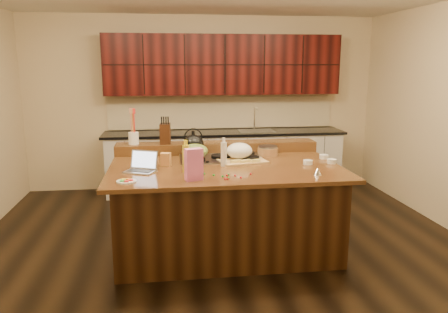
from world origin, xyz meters
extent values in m
cube|color=black|center=(0.00, 0.00, -0.01)|extent=(5.50, 5.00, 0.01)
cube|color=beige|center=(0.00, 2.50, 1.35)|extent=(5.50, 0.01, 2.70)
cube|color=beige|center=(0.00, -2.50, 1.35)|extent=(5.50, 0.01, 2.70)
cube|color=black|center=(0.00, 0.00, 0.44)|extent=(2.22, 1.42, 0.88)
cube|color=black|center=(0.00, 0.00, 0.90)|extent=(2.40, 1.60, 0.04)
cube|color=black|center=(0.00, 0.70, 0.98)|extent=(2.40, 0.30, 0.12)
cube|color=gray|center=(0.00, 0.30, 0.93)|extent=(0.92, 0.52, 0.02)
cylinder|color=black|center=(-0.30, 0.43, 0.95)|extent=(0.22, 0.22, 0.03)
cylinder|color=black|center=(0.30, 0.43, 0.95)|extent=(0.22, 0.22, 0.03)
cylinder|color=black|center=(-0.30, 0.17, 0.95)|extent=(0.22, 0.22, 0.03)
cylinder|color=black|center=(0.30, 0.17, 0.95)|extent=(0.22, 0.22, 0.03)
cylinder|color=black|center=(0.00, 0.30, 0.95)|extent=(0.22, 0.22, 0.03)
cube|color=silver|center=(0.30, 2.17, 0.45)|extent=(3.60, 0.62, 0.90)
cube|color=black|center=(0.30, 2.17, 0.92)|extent=(3.70, 0.66, 0.04)
cube|color=gray|center=(0.80, 2.17, 0.94)|extent=(0.55, 0.42, 0.01)
cylinder|color=gray|center=(0.80, 2.35, 1.12)|extent=(0.02, 0.02, 0.36)
cube|color=black|center=(0.30, 2.32, 1.95)|extent=(3.60, 0.34, 0.90)
cube|color=beige|center=(0.30, 2.48, 1.20)|extent=(3.60, 0.03, 0.50)
ellipsoid|color=black|center=(-0.30, 0.43, 1.07)|extent=(0.26, 0.26, 0.22)
ellipsoid|color=#596F2C|center=(-0.30, 0.17, 1.04)|extent=(0.36, 0.36, 0.16)
cube|color=#B7B7BC|center=(-0.87, -0.20, 0.93)|extent=(0.34, 0.30, 0.01)
cube|color=black|center=(-0.87, -0.20, 0.94)|extent=(0.27, 0.21, 0.00)
cube|color=#B7B7BC|center=(-0.83, -0.11, 1.03)|extent=(0.28, 0.17, 0.18)
cube|color=silver|center=(-0.83, -0.12, 1.03)|extent=(0.25, 0.15, 0.16)
cylinder|color=gold|center=(-0.42, -0.26, 1.06)|extent=(0.08, 0.08, 0.27)
cylinder|color=silver|center=(-0.01, -0.04, 1.04)|extent=(0.07, 0.07, 0.25)
cube|color=tan|center=(0.21, 0.11, 0.93)|extent=(0.55, 0.45, 0.02)
ellipsoid|color=white|center=(0.19, 0.18, 1.03)|extent=(0.29, 0.29, 0.18)
cube|color=#EDD872|center=(0.12, 0.00, 0.96)|extent=(0.11, 0.03, 0.03)
cube|color=#EDD872|center=(0.22, 0.00, 0.96)|extent=(0.11, 0.03, 0.03)
cube|color=#EDD872|center=(0.33, 0.00, 0.96)|extent=(0.11, 0.03, 0.03)
cylinder|color=gray|center=(0.31, 0.09, 0.95)|extent=(0.19, 0.08, 0.01)
cylinder|color=white|center=(0.88, -0.09, 0.94)|extent=(0.12, 0.12, 0.04)
cylinder|color=white|center=(1.15, 0.16, 0.94)|extent=(0.12, 0.12, 0.04)
cylinder|color=white|center=(1.15, -0.08, 0.94)|extent=(0.13, 0.13, 0.04)
cylinder|color=#996B3F|center=(0.57, 0.43, 0.97)|extent=(0.27, 0.27, 0.09)
cone|color=silver|center=(0.83, -0.54, 0.96)|extent=(0.10, 0.10, 0.07)
cube|color=pink|center=(-0.36, -0.57, 1.07)|extent=(0.17, 0.13, 0.29)
cylinder|color=white|center=(-0.97, -0.55, 0.93)|extent=(0.20, 0.20, 0.01)
cube|color=#CC8C48|center=(-0.62, 0.03, 0.99)|extent=(0.12, 0.10, 0.14)
cylinder|color=white|center=(-0.98, 0.70, 1.11)|extent=(0.13, 0.13, 0.14)
cube|color=black|center=(-0.61, 0.70, 1.16)|extent=(0.13, 0.20, 0.24)
ellipsoid|color=red|center=(0.07, -0.57, 0.93)|extent=(0.02, 0.02, 0.02)
ellipsoid|color=#198C26|center=(-0.03, -0.45, 0.93)|extent=(0.02, 0.02, 0.02)
ellipsoid|color=red|center=(0.19, -0.45, 0.93)|extent=(0.02, 0.02, 0.02)
ellipsoid|color=#198C26|center=(-0.25, -0.38, 0.93)|extent=(0.02, 0.02, 0.02)
ellipsoid|color=red|center=(0.03, -0.49, 0.93)|extent=(0.02, 0.02, 0.02)
ellipsoid|color=#198C26|center=(-0.04, -0.57, 0.93)|extent=(0.02, 0.02, 0.02)
ellipsoid|color=red|center=(-0.04, -0.48, 0.93)|extent=(0.02, 0.02, 0.02)
ellipsoid|color=#198C26|center=(-0.09, -0.51, 0.93)|extent=(0.02, 0.02, 0.02)
ellipsoid|color=red|center=(-0.06, -0.61, 0.93)|extent=(0.02, 0.02, 0.02)
ellipsoid|color=#198C26|center=(-0.17, -0.45, 0.93)|extent=(0.02, 0.02, 0.02)
ellipsoid|color=red|center=(-0.08, -0.60, 0.93)|extent=(0.02, 0.02, 0.02)
camera|label=1|loc=(-0.61, -4.44, 1.97)|focal=35.00mm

